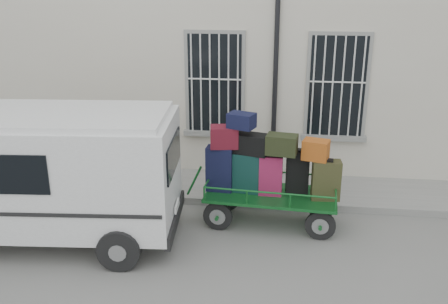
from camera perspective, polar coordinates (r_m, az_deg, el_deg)
ground at (r=9.26m, az=-1.06°, el=-9.85°), size 80.00×80.00×0.00m
building at (r=13.63m, az=2.15°, el=13.00°), size 24.00×5.15×6.00m
sidewalk at (r=11.19m, az=0.50°, el=-4.02°), size 24.00×1.70×0.15m
luggage_cart at (r=9.38m, az=4.99°, el=-2.27°), size 2.93×1.31×2.18m
van at (r=9.27m, az=-20.10°, el=-1.81°), size 4.86×2.45×2.38m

